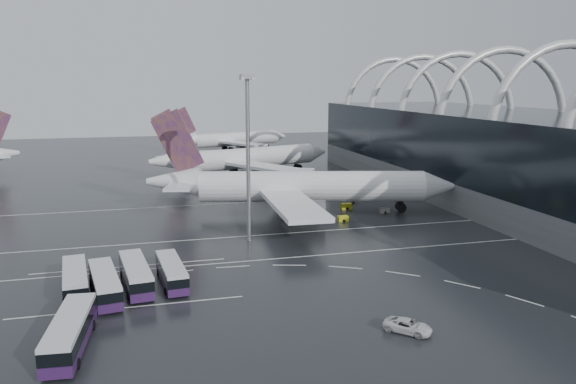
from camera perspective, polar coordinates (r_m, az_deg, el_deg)
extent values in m
plane|color=black|center=(89.90, -0.18, -6.31)|extent=(420.00, 420.00, 0.00)
cube|color=#5B5F60|center=(134.86, 23.85, -0.06)|extent=(42.00, 160.00, 6.00)
cube|color=black|center=(133.45, 24.18, 4.15)|extent=(42.00, 160.00, 14.00)
torus|color=silver|center=(122.05, 26.13, 5.79)|extent=(33.80, 1.80, 33.80)
torus|color=silver|center=(136.94, 20.94, 6.65)|extent=(33.80, 1.80, 33.80)
torus|color=silver|center=(152.74, 16.78, 7.30)|extent=(33.80, 1.80, 33.80)
torus|color=silver|center=(169.21, 13.41, 7.79)|extent=(33.80, 1.80, 33.80)
torus|color=silver|center=(186.15, 10.63, 8.18)|extent=(33.80, 1.80, 33.80)
cube|color=white|center=(88.06, 0.15, -6.68)|extent=(120.00, 0.25, 0.01)
cube|color=white|center=(101.08, -1.91, -4.33)|extent=(120.00, 0.25, 0.01)
cube|color=white|center=(127.75, -4.73, -1.09)|extent=(120.00, 0.25, 0.01)
cube|color=white|center=(72.22, -15.87, -11.21)|extent=(28.00, 0.25, 0.01)
cube|color=white|center=(87.27, -15.74, -7.28)|extent=(28.00, 0.25, 0.01)
cylinder|color=white|center=(116.44, 2.45, 0.57)|extent=(46.34, 17.38, 6.41)
cone|color=white|center=(120.87, 15.05, 0.59)|extent=(7.98, 7.82, 6.41)
cone|color=white|center=(118.10, -11.54, 1.05)|extent=(12.27, 8.89, 6.41)
cube|color=#39196A|center=(116.78, -11.16, 5.01)|extent=(10.49, 3.22, 13.59)
cube|color=white|center=(117.71, -10.48, 1.06)|extent=(9.63, 20.51, 0.55)
cube|color=white|center=(102.86, 0.43, -1.21)|extent=(8.69, 27.88, 0.88)
cube|color=white|center=(129.99, 0.16, 1.39)|extent=(19.06, 28.23, 0.88)
cylinder|color=slate|center=(107.19, 2.15, -1.80)|extent=(6.81, 5.12, 3.76)
cylinder|color=slate|center=(126.64, 1.69, 0.21)|extent=(6.81, 5.12, 3.76)
cube|color=black|center=(117.16, 0.28, -1.56)|extent=(14.58, 10.07, 2.43)
cylinder|color=white|center=(164.51, -3.79, 3.50)|extent=(40.92, 18.17, 5.91)
cone|color=white|center=(177.00, 2.93, 4.05)|extent=(7.63, 7.49, 5.91)
cone|color=white|center=(153.78, -12.20, 3.12)|extent=(11.51, 8.74, 5.91)
cube|color=#39196A|center=(153.31, -11.95, 5.95)|extent=(9.53, 3.58, 12.53)
cube|color=white|center=(154.50, -11.49, 3.19)|extent=(9.97, 18.86, 0.51)
cube|color=white|center=(151.62, -2.81, 2.63)|extent=(18.84, 25.65, 0.82)
cube|color=white|center=(173.98, -7.00, 3.65)|extent=(9.66, 26.06, 0.82)
cylinder|color=slate|center=(156.46, -2.48, 2.21)|extent=(6.39, 5.01, 3.46)
cylinder|color=slate|center=(172.40, -5.55, 3.00)|extent=(6.39, 5.01, 3.46)
cube|color=black|center=(163.20, -5.02, 1.97)|extent=(13.63, 9.94, 2.24)
cylinder|color=white|center=(225.49, -5.33, 5.39)|extent=(35.32, 16.03, 5.29)
cone|color=white|center=(235.62, -0.91, 5.68)|extent=(6.84, 6.72, 5.29)
cone|color=white|center=(216.03, -10.60, 5.25)|extent=(10.30, 7.86, 5.29)
cube|color=#39196A|center=(215.82, -10.43, 7.04)|extent=(8.51, 3.25, 11.20)
cube|color=white|center=(216.73, -10.15, 5.28)|extent=(8.99, 16.87, 0.46)
cube|color=white|center=(213.84, -4.77, 4.95)|extent=(16.95, 22.91, 0.73)
cube|color=white|center=(234.06, -7.43, 5.42)|extent=(8.77, 23.33, 0.73)
cylinder|color=slate|center=(218.09, -4.53, 4.64)|extent=(5.73, 4.50, 3.10)
cylinder|color=slate|center=(232.57, -6.47, 5.00)|extent=(5.73, 4.50, 3.10)
cube|color=black|center=(224.22, -6.14, 4.41)|extent=(12.21, 8.94, 2.00)
cone|color=white|center=(185.54, -27.14, 3.45)|extent=(11.55, 9.61, 5.81)
cube|color=#301543|center=(78.82, -20.77, -8.91)|extent=(4.37, 13.25, 1.10)
cube|color=black|center=(78.43, -20.83, -8.09)|extent=(4.40, 13.00, 1.30)
cube|color=silver|center=(78.16, -20.88, -7.48)|extent=(4.37, 13.25, 0.45)
cylinder|color=black|center=(75.05, -19.62, -10.17)|extent=(0.46, 1.03, 1.00)
cylinder|color=black|center=(75.06, -21.77, -10.32)|extent=(0.46, 1.03, 1.00)
cylinder|color=black|center=(82.89, -19.83, -8.16)|extent=(0.46, 1.03, 1.00)
cylinder|color=black|center=(82.90, -21.77, -8.29)|extent=(0.46, 1.03, 1.00)
cube|color=#301543|center=(76.12, -18.08, -9.44)|extent=(4.85, 13.42, 1.11)
cube|color=black|center=(75.71, -18.13, -8.58)|extent=(4.87, 13.17, 1.31)
cube|color=silver|center=(75.43, -18.17, -7.94)|extent=(4.85, 13.42, 0.45)
cylinder|color=black|center=(72.47, -16.60, -10.75)|extent=(0.50, 1.05, 1.01)
cylinder|color=black|center=(72.25, -18.85, -10.95)|extent=(0.50, 1.05, 1.01)
cylinder|color=black|center=(80.31, -17.35, -8.61)|extent=(0.50, 1.05, 1.01)
cylinder|color=black|center=(80.12, -19.37, -8.79)|extent=(0.50, 1.05, 1.01)
cube|color=#301543|center=(78.36, -15.18, -8.66)|extent=(4.62, 13.72, 1.14)
cube|color=black|center=(77.96, -15.22, -7.80)|extent=(4.64, 13.46, 1.35)
cube|color=silver|center=(77.68, -15.26, -7.16)|extent=(4.62, 13.72, 0.47)
cylinder|color=black|center=(74.64, -13.64, -9.93)|extent=(0.49, 1.07, 1.04)
cylinder|color=black|center=(74.35, -15.87, -10.13)|extent=(0.49, 1.07, 1.04)
cylinder|color=black|center=(82.69, -14.53, -7.87)|extent=(0.49, 1.07, 1.04)
cylinder|color=black|center=(82.43, -16.53, -8.04)|extent=(0.49, 1.07, 1.04)
cube|color=#301543|center=(78.61, -11.73, -8.49)|extent=(3.81, 12.49, 1.04)
cube|color=black|center=(78.24, -11.76, -7.71)|extent=(3.84, 12.25, 1.23)
cube|color=silver|center=(77.98, -11.78, -7.13)|extent=(3.81, 12.49, 0.43)
cylinder|color=black|center=(75.26, -10.27, -9.64)|extent=(0.41, 0.97, 0.95)
cylinder|color=black|center=(74.91, -12.28, -9.82)|extent=(0.41, 0.97, 0.95)
cylinder|color=black|center=(82.59, -11.21, -7.78)|extent=(0.41, 0.97, 0.95)
cylinder|color=black|center=(82.28, -13.03, -7.93)|extent=(0.41, 0.97, 0.95)
cube|color=#301543|center=(63.41, -21.22, -13.86)|extent=(4.29, 13.96, 1.16)
cube|color=black|center=(62.90, -21.30, -12.80)|extent=(4.32, 13.69, 1.37)
cube|color=silver|center=(62.54, -21.36, -12.03)|extent=(4.29, 13.96, 0.48)
cylinder|color=black|center=(59.42, -20.60, -16.01)|extent=(0.46, 1.09, 1.06)
cylinder|color=black|center=(60.06, -23.46, -15.93)|extent=(0.46, 1.09, 1.06)
cylinder|color=black|center=(67.25, -19.19, -12.64)|extent=(0.46, 1.09, 1.06)
cylinder|color=black|center=(67.81, -21.70, -12.62)|extent=(0.46, 1.09, 1.06)
imported|color=white|center=(64.32, 12.08, -13.17)|extent=(5.48, 5.40, 1.46)
cylinder|color=gray|center=(94.84, -4.07, 3.11)|extent=(0.69, 0.69, 27.51)
cube|color=gray|center=(93.93, -4.19, 11.62)|extent=(2.16, 2.16, 0.79)
cube|color=silver|center=(93.92, -4.19, 11.44)|extent=(1.96, 1.96, 0.39)
cube|color=gold|center=(110.90, 5.61, -2.70)|extent=(1.99, 1.18, 1.09)
cube|color=slate|center=(127.96, 6.58, -0.86)|extent=(2.00, 1.18, 1.09)
cube|color=gold|center=(112.29, 0.56, -2.49)|extent=(1.91, 1.13, 1.04)
cube|color=slate|center=(119.02, 9.76, -1.86)|extent=(1.97, 1.16, 1.07)
cube|color=gold|center=(121.39, 5.93, -1.46)|extent=(2.28, 1.35, 1.24)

